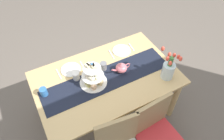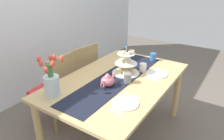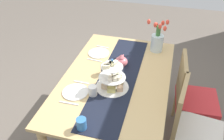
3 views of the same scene
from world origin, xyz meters
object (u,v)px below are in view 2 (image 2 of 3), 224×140
fork_left (116,112)px  dinner_plate_right (157,74)px  dinner_plate_left (125,103)px  mug_orange (153,57)px  mug_white_text (143,68)px  chair_left (56,87)px  fork_right (151,79)px  mug_grey (128,78)px  knife_left (133,96)px  chair_right (80,74)px  teapot (108,81)px  dining_table (118,87)px  tiered_cake_stand (126,65)px  tulip_vase (52,82)px  knife_right (162,70)px

fork_left → dinner_plate_right: 0.82m
dinner_plate_left → dinner_plate_right: 0.68m
dinner_plate_right → mug_orange: (0.37, 0.20, 0.04)m
mug_white_text → chair_left: bearing=120.2°
mug_white_text → fork_right: bearing=-130.3°
dinner_plate_left → mug_orange: mug_orange is taller
mug_grey → fork_right: bearing=-41.1°
knife_left → fork_right: same height
chair_right → dinner_plate_right: 1.05m
mug_grey → teapot: bearing=142.7°
fork_right → fork_left: bearing=180.0°
dining_table → teapot: bearing=180.0°
tiered_cake_stand → mug_orange: size_ratio=3.20×
dining_table → knife_left: (-0.22, -0.29, 0.10)m
fork_left → mug_grey: (0.48, 0.17, 0.05)m
dining_table → mug_white_text: size_ratio=16.68×
dining_table → dinner_plate_left: (-0.37, -0.29, 0.10)m
tulip_vase → dinner_plate_left: tulip_vase is taller
chair_left → tiered_cake_stand: size_ratio=2.99×
tiered_cake_stand → mug_white_text: tiered_cake_stand is taller
dining_table → tulip_vase: bearing=152.7°
chair_right → knife_left: size_ratio=5.35×
chair_left → mug_orange: 1.23m
fork_left → mug_orange: (1.19, 0.20, 0.04)m
knife_right → mug_orange: bearing=42.4°
dinner_plate_left → tulip_vase: bearing=111.0°
teapot → mug_orange: 0.87m
dinner_plate_left → mug_white_text: mug_white_text is taller
chair_right → mug_grey: chair_right is taller
teapot → knife_right: (0.65, -0.29, -0.06)m
knife_left → mug_white_text: size_ratio=1.79×
tiered_cake_stand → mug_orange: tiered_cake_stand is taller
chair_left → tulip_vase: (-0.40, -0.42, 0.35)m
tiered_cake_stand → fork_left: (-0.67, -0.30, -0.09)m
tiered_cake_stand → teapot: 0.36m
fork_left → chair_left: bearing=73.1°
tiered_cake_stand → dinner_plate_left: size_ratio=1.32×
teapot → knife_right: size_ratio=1.40×
chair_left → tulip_vase: tulip_vase is taller
chair_right → dinner_plate_right: size_ratio=3.96×
chair_right → mug_white_text: (0.08, -0.86, 0.27)m
fork_right → mug_grey: mug_grey is taller
chair_right → dinner_plate_left: size_ratio=3.96×
tiered_cake_stand → teapot: bearing=-179.7°
teapot → mug_white_text: (0.49, -0.13, -0.01)m
knife_left → mug_grey: bearing=41.0°
teapot → fork_left: bearing=-137.3°
dinner_plate_left → knife_left: size_ratio=1.35×
knife_left → dining_table: bearing=53.1°
chair_right → mug_grey: 0.93m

